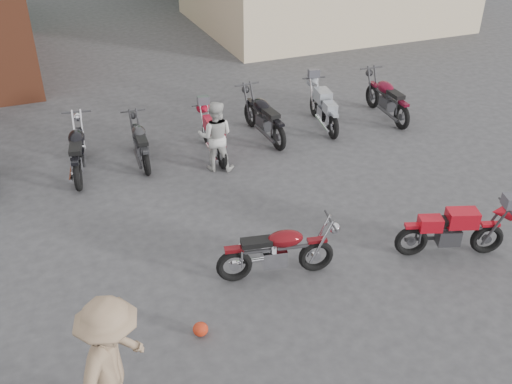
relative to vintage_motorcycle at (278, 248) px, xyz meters
name	(u,v)px	position (x,y,z in m)	size (l,w,h in m)	color
ground	(289,285)	(0.06, -0.32, -0.56)	(90.00, 90.00, 0.00)	#373739
vintage_motorcycle	(278,248)	(0.00, 0.00, 0.00)	(1.93, 0.64, 1.12)	#5C0B10
sportbike	(454,228)	(3.06, -0.61, -0.02)	(1.86, 0.62, 1.08)	#AB0E1A
helmet	(201,329)	(-1.62, -0.83, -0.45)	(0.23, 0.23, 0.21)	#AB2912
person_light	(216,136)	(0.28, 3.98, 0.24)	(0.78, 0.61, 1.60)	#B5B5B1
person_tan	(114,368)	(-2.98, -1.92, 0.43)	(1.28, 0.73, 1.98)	#8E7358
row_bike_2	(78,148)	(-2.57, 4.97, 0.04)	(2.07, 0.68, 1.20)	black
row_bike_3	(140,141)	(-1.20, 4.98, -0.04)	(1.80, 0.60, 1.05)	#27272A
row_bike_4	(213,134)	(0.45, 4.65, -0.03)	(1.83, 0.60, 1.06)	#AD0E24
row_bike_5	(263,114)	(1.90, 5.11, 0.05)	(2.10, 0.69, 1.22)	black
row_bike_6	(324,106)	(3.59, 5.12, 0.01)	(1.98, 0.65, 1.15)	#999FA7
row_bike_7	(387,96)	(5.42, 5.01, 0.05)	(2.09, 0.69, 1.21)	#580B1C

